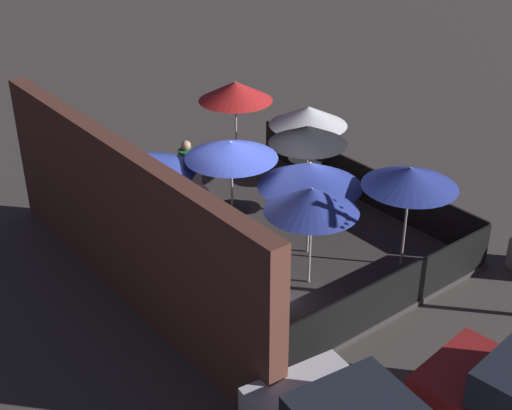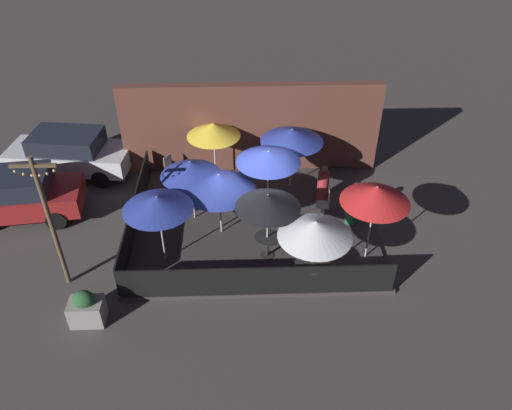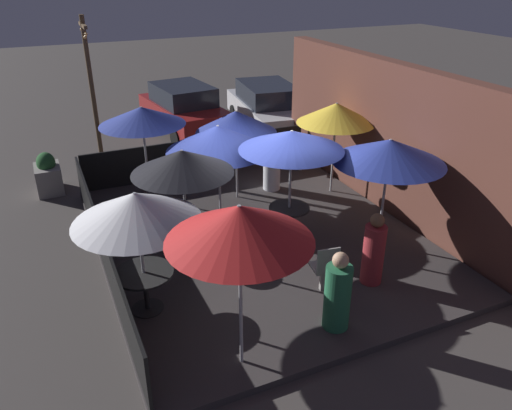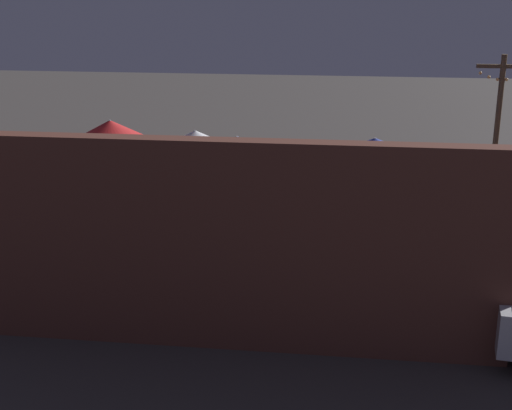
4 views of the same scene
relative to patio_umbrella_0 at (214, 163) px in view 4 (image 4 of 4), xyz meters
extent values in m
plane|color=#423D3A|center=(-0.45, -0.49, -2.25)|extent=(60.00, 60.00, 0.00)
cube|color=#383333|center=(-0.45, -0.49, -2.19)|extent=(7.48, 6.22, 0.12)
cube|color=brown|center=(-0.45, 2.85, -0.58)|extent=(9.08, 0.36, 3.34)
cube|color=black|center=(-0.45, -3.56, -1.65)|extent=(7.28, 0.05, 0.95)
cube|color=black|center=(-4.15, -0.49, -1.65)|extent=(0.05, 6.02, 0.95)
cylinder|color=#B2B2B7|center=(0.00, 0.00, -0.97)|extent=(0.05, 0.05, 2.32)
cone|color=#283893|center=(0.00, 0.00, 0.00)|extent=(1.99, 1.99, 0.37)
cylinder|color=#B2B2B7|center=(1.03, -3.12, -1.09)|extent=(0.05, 0.05, 2.09)
cone|color=silver|center=(1.03, -3.12, -0.28)|extent=(1.94, 1.94, 0.48)
cylinder|color=#B2B2B7|center=(-0.12, -2.06, -1.03)|extent=(0.05, 0.05, 2.20)
cone|color=black|center=(-0.12, -2.06, -0.14)|extent=(1.80, 1.80, 0.42)
cylinder|color=#B2B2B7|center=(2.75, -2.17, -0.90)|extent=(0.05, 0.05, 2.47)
cone|color=red|center=(2.75, -2.17, 0.09)|extent=(1.89, 1.89, 0.50)
cylinder|color=#B2B2B7|center=(-1.73, 2.08, -1.03)|extent=(0.05, 0.05, 2.20)
cone|color=gold|center=(-1.73, 2.08, -0.17)|extent=(1.82, 1.82, 0.47)
cylinder|color=#B2B2B7|center=(-3.08, -2.10, -1.01)|extent=(0.05, 0.05, 2.24)
cone|color=#283893|center=(-3.08, -2.10, -0.09)|extent=(1.92, 1.92, 0.40)
cylinder|color=#B2B2B7|center=(-2.35, -0.16, -1.07)|extent=(0.05, 0.05, 2.11)
cone|color=#283893|center=(-2.35, -0.16, -0.26)|extent=(1.85, 1.85, 0.49)
cylinder|color=#B2B2B7|center=(0.87, 1.57, -1.03)|extent=(0.05, 0.05, 2.20)
cone|color=#283893|center=(0.87, 1.57, -0.15)|extent=(2.10, 2.10, 0.45)
cylinder|color=#B2B2B7|center=(-1.47, -0.91, -1.07)|extent=(0.05, 0.05, 2.12)
cone|color=#283893|center=(-1.47, -0.91, -0.28)|extent=(2.17, 2.17, 0.53)
cylinder|color=black|center=(0.00, 0.00, -2.12)|extent=(0.44, 0.44, 0.02)
cylinder|color=black|center=(0.00, 0.00, -1.77)|extent=(0.08, 0.08, 0.72)
cylinder|color=black|center=(0.00, 0.00, -1.39)|extent=(0.80, 0.80, 0.04)
cylinder|color=black|center=(1.03, -3.12, -2.12)|extent=(0.52, 0.52, 0.02)
cylinder|color=black|center=(1.03, -3.12, -1.79)|extent=(0.08, 0.08, 0.68)
cylinder|color=black|center=(1.03, -3.12, -1.43)|extent=(0.95, 0.95, 0.04)
cylinder|color=black|center=(-0.12, -2.06, -2.12)|extent=(0.40, 0.40, 0.02)
cylinder|color=black|center=(-0.12, -2.06, -1.78)|extent=(0.08, 0.08, 0.69)
cylinder|color=black|center=(-0.12, -2.06, -1.42)|extent=(0.73, 0.73, 0.04)
cube|color=gray|center=(-3.24, 2.05, -1.90)|extent=(0.11, 0.11, 0.46)
cube|color=gray|center=(-3.24, 2.05, -1.65)|extent=(0.55, 0.55, 0.04)
cube|color=gray|center=(-3.40, 2.14, -1.41)|extent=(0.24, 0.35, 0.44)
cube|color=gray|center=(1.74, -0.25, -1.91)|extent=(0.09, 0.09, 0.44)
cube|color=gray|center=(1.74, -0.25, -1.67)|extent=(0.45, 0.45, 0.04)
cube|color=gray|center=(1.91, -0.27, -1.43)|extent=(0.09, 0.40, 0.44)
cylinder|color=maroon|center=(1.87, 0.67, -1.58)|extent=(0.42, 0.42, 1.10)
sphere|color=brown|center=(1.87, 0.67, -0.91)|extent=(0.24, 0.24, 0.24)
cylinder|color=silver|center=(-2.45, 0.80, -1.59)|extent=(0.50, 0.50, 1.08)
sphere|color=tan|center=(-2.45, 0.80, -0.95)|extent=(0.21, 0.21, 0.21)
cylinder|color=#236642|center=(2.64, -0.55, -1.59)|extent=(0.56, 0.56, 1.07)
sphere|color=tan|center=(2.64, -0.55, -0.93)|extent=(0.25, 0.25, 0.25)
cube|color=gray|center=(-4.79, -4.23, -1.91)|extent=(0.86, 0.60, 0.69)
ellipsoid|color=#235128|center=(-4.79, -4.23, -1.47)|extent=(0.56, 0.45, 0.50)
cylinder|color=brown|center=(-5.69, -2.80, -0.22)|extent=(0.12, 0.12, 4.07)
cube|color=brown|center=(-5.69, -2.80, 1.57)|extent=(1.10, 0.08, 0.08)
sphere|color=#F4B260|center=(-5.78, -2.80, 1.29)|extent=(0.07, 0.07, 0.07)
sphere|color=#F4B260|center=(-5.60, -2.80, 1.29)|extent=(0.07, 0.07, 0.07)
sphere|color=#F4B260|center=(-5.42, -2.80, 1.34)|extent=(0.07, 0.07, 0.07)
sphere|color=#F4B260|center=(-5.23, -2.80, 1.42)|extent=(0.07, 0.07, 0.07)
camera|label=1|loc=(-11.09, 8.09, 6.00)|focal=50.00mm
camera|label=2|loc=(-0.82, -12.85, 7.79)|focal=35.00mm
camera|label=3|loc=(7.75, -4.18, 2.98)|focal=35.00mm
camera|label=4|loc=(-2.44, 12.90, 3.33)|focal=50.00mm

